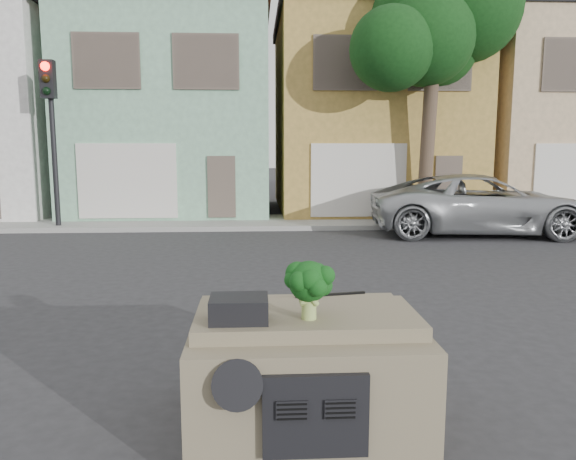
{
  "coord_description": "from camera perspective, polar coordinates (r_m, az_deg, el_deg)",
  "views": [
    {
      "loc": [
        -0.43,
        -7.85,
        2.55
      ],
      "look_at": [
        0.05,
        0.5,
        1.3
      ],
      "focal_mm": 35.0,
      "sensor_mm": 36.0,
      "label": 1
    }
  ],
  "objects": [
    {
      "name": "silver_pickup",
      "position": [
        17.39,
        18.87,
        -0.41
      ],
      "size": [
        6.59,
        3.55,
        1.76
      ],
      "primitive_type": "imported",
      "rotation": [
        0.0,
        0.0,
        1.47
      ],
      "color": "#ABAEB1",
      "rests_on": "ground"
    },
    {
      "name": "traffic_signal",
      "position": [
        18.38,
        -22.8,
        7.83
      ],
      "size": [
        0.4,
        0.4,
        5.1
      ],
      "primitive_type": "cube",
      "color": "black",
      "rests_on": "ground"
    },
    {
      "name": "broccoli",
      "position": [
        4.68,
        2.15,
        -6.06
      ],
      "size": [
        0.46,
        0.46,
        0.5
      ],
      "primitive_type": "cube",
      "rotation": [
        0.0,
        0.0,
        1.46
      ],
      "color": "#0D380F",
      "rests_on": "car_dashboard"
    },
    {
      "name": "townhouse_tan",
      "position": [
        22.82,
        8.07,
        11.48
      ],
      "size": [
        7.2,
        8.2,
        7.55
      ],
      "primitive_type": "cube",
      "color": "#AF8B40",
      "rests_on": "ground"
    },
    {
      "name": "townhouse_beige",
      "position": [
        25.36,
        25.22,
        10.46
      ],
      "size": [
        7.2,
        8.2,
        7.55
      ],
      "primitive_type": "cube",
      "color": "tan",
      "rests_on": "ground"
    },
    {
      "name": "car_dashboard",
      "position": [
        5.26,
        1.72,
        -13.72
      ],
      "size": [
        2.0,
        1.8,
        1.12
      ],
      "primitive_type": "cube",
      "color": "#776B52",
      "rests_on": "ground"
    },
    {
      "name": "wiper_arm",
      "position": [
        5.46,
        4.34,
        -6.56
      ],
      "size": [
        0.69,
        0.15,
        0.02
      ],
      "primitive_type": "cube",
      "rotation": [
        0.0,
        0.0,
        0.17
      ],
      "color": "black",
      "rests_on": "car_dashboard"
    },
    {
      "name": "townhouse_mint",
      "position": [
        22.59,
        -11.32,
        11.43
      ],
      "size": [
        7.2,
        8.2,
        7.55
      ],
      "primitive_type": "cube",
      "color": "#81B593",
      "rests_on": "ground"
    },
    {
      "name": "tree_near",
      "position": [
        18.54,
        14.15,
        13.49
      ],
      "size": [
        4.4,
        4.0,
        8.5
      ],
      "primitive_type": "cube",
      "color": "#103711",
      "rests_on": "ground"
    },
    {
      "name": "instrument_hump",
      "position": [
        4.69,
        -5.01,
        -7.97
      ],
      "size": [
        0.48,
        0.38,
        0.2
      ],
      "primitive_type": "cube",
      "color": "black",
      "rests_on": "car_dashboard"
    },
    {
      "name": "ground_plane",
      "position": [
        8.26,
        -0.14,
        -9.47
      ],
      "size": [
        120.0,
        120.0,
        0.0
      ],
      "primitive_type": "plane",
      "color": "#303033",
      "rests_on": "ground"
    },
    {
      "name": "sidewalk",
      "position": [
        18.52,
        -1.93,
        0.8
      ],
      "size": [
        40.0,
        3.0,
        0.15
      ],
      "primitive_type": "cube",
      "color": "gray",
      "rests_on": "ground"
    }
  ]
}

